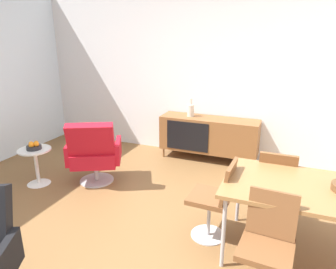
{
  "coord_description": "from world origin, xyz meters",
  "views": [
    {
      "loc": [
        1.22,
        -2.45,
        2.01
      ],
      "look_at": [
        -0.12,
        0.89,
        0.85
      ],
      "focal_mm": 33.05,
      "sensor_mm": 36.0,
      "label": 1
    }
  ],
  "objects": [
    {
      "name": "wall_back",
      "position": [
        0.0,
        2.6,
        1.4
      ],
      "size": [
        6.8,
        0.12,
        2.8
      ],
      "primitive_type": "cube",
      "color": "white",
      "rests_on": "ground_plane"
    },
    {
      "name": "dining_chair_near_window",
      "position": [
        0.64,
        0.27,
        0.47
      ],
      "size": [
        0.44,
        0.41,
        0.86
      ],
      "color": "brown",
      "rests_on": "ground_plane"
    },
    {
      "name": "dining_chair_back_left",
      "position": [
        1.18,
        0.83,
        0.47
      ],
      "size": [
        0.4,
        0.43,
        0.86
      ],
      "color": "brown",
      "rests_on": "ground_plane"
    },
    {
      "name": "sideboard",
      "position": [
        0.03,
        2.3,
        0.44
      ],
      "size": [
        1.6,
        0.45,
        0.72
      ],
      "color": "brown",
      "rests_on": "ground_plane"
    },
    {
      "name": "side_table_round",
      "position": [
        -1.96,
        0.53,
        0.32
      ],
      "size": [
        0.44,
        0.44,
        0.52
      ],
      "color": "white",
      "rests_on": "ground_plane"
    },
    {
      "name": "dining_table",
      "position": [
        1.53,
        0.27,
        0.7
      ],
      "size": [
        1.6,
        0.9,
        0.74
      ],
      "color": "olive",
      "rests_on": "ground_plane"
    },
    {
      "name": "lounge_chair_red",
      "position": [
        -1.21,
        0.85,
        0.47
      ],
      "size": [
        0.87,
        0.86,
        0.95
      ],
      "color": "red",
      "rests_on": "ground_plane"
    },
    {
      "name": "fruit_bowl",
      "position": [
        -1.96,
        0.54,
        0.56
      ],
      "size": [
        0.2,
        0.2,
        0.11
      ],
      "color": "#262628",
      "rests_on": "side_table_round"
    },
    {
      "name": "vase_cobalt",
      "position": [
        -0.29,
        2.3,
        0.83
      ],
      "size": [
        0.11,
        0.11,
        0.3
      ],
      "color": "beige",
      "rests_on": "sideboard"
    },
    {
      "name": "ground_plane",
      "position": [
        0.0,
        0.0,
        0.0
      ],
      "size": [
        8.32,
        8.32,
        0.0
      ],
      "primitive_type": "plane",
      "color": "brown"
    },
    {
      "name": "dining_chair_front_left",
      "position": [
        1.18,
        -0.29,
        0.47
      ],
      "size": [
        0.43,
        0.45,
        0.86
      ],
      "color": "brown",
      "rests_on": "ground_plane"
    }
  ]
}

